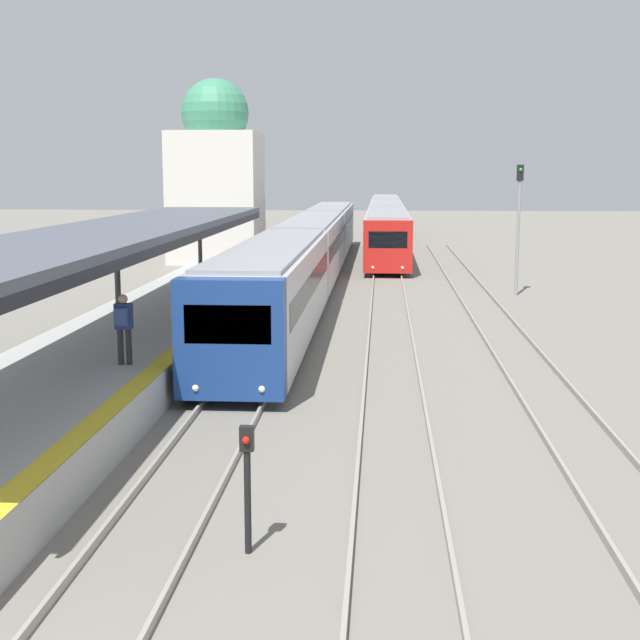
{
  "coord_description": "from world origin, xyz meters",
  "views": [
    {
      "loc": [
        3.45,
        -6.17,
        5.47
      ],
      "look_at": [
        1.89,
        16.39,
        1.68
      ],
      "focal_mm": 50.0,
      "sensor_mm": 36.0,
      "label": 1
    }
  ],
  "objects_px": {
    "person_on_platform": "(123,323)",
    "train_far": "(386,220)",
    "signal_post_near": "(247,475)",
    "signal_mast_far": "(519,215)",
    "train_near": "(312,247)"
  },
  "relations": [
    {
      "from": "person_on_platform",
      "to": "train_far",
      "type": "xyz_separation_m",
      "value": [
        6.31,
        49.7,
        -0.25
      ]
    },
    {
      "from": "person_on_platform",
      "to": "train_far",
      "type": "bearing_deg",
      "value": 82.76
    },
    {
      "from": "person_on_platform",
      "to": "signal_post_near",
      "type": "height_order",
      "value": "person_on_platform"
    },
    {
      "from": "person_on_platform",
      "to": "signal_mast_far",
      "type": "xyz_separation_m",
      "value": [
        11.98,
        19.7,
        1.59
      ]
    },
    {
      "from": "train_near",
      "to": "signal_post_near",
      "type": "xyz_separation_m",
      "value": [
        1.57,
        -31.79,
        -0.58
      ]
    },
    {
      "from": "person_on_platform",
      "to": "signal_post_near",
      "type": "bearing_deg",
      "value": -62.81
    },
    {
      "from": "train_near",
      "to": "signal_mast_far",
      "type": "relative_size",
      "value": 8.45
    },
    {
      "from": "person_on_platform",
      "to": "signal_mast_far",
      "type": "height_order",
      "value": "signal_mast_far"
    },
    {
      "from": "signal_post_near",
      "to": "train_far",
      "type": "bearing_deg",
      "value": 87.81
    },
    {
      "from": "person_on_platform",
      "to": "train_near",
      "type": "xyz_separation_m",
      "value": [
        2.54,
        23.79,
        -0.21
      ]
    },
    {
      "from": "person_on_platform",
      "to": "train_far",
      "type": "relative_size",
      "value": 0.03
    },
    {
      "from": "train_far",
      "to": "signal_post_near",
      "type": "xyz_separation_m",
      "value": [
        -2.2,
        -57.7,
        -0.54
      ]
    },
    {
      "from": "person_on_platform",
      "to": "signal_mast_far",
      "type": "bearing_deg",
      "value": 58.7
    },
    {
      "from": "train_far",
      "to": "signal_mast_far",
      "type": "height_order",
      "value": "signal_mast_far"
    },
    {
      "from": "train_far",
      "to": "signal_mast_far",
      "type": "bearing_deg",
      "value": -79.3
    }
  ]
}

